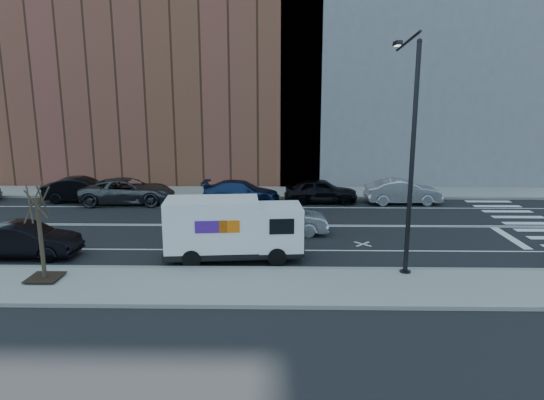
{
  "coord_description": "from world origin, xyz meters",
  "views": [
    {
      "loc": [
        2.01,
        -25.71,
        7.11
      ],
      "look_at": [
        1.56,
        0.18,
        1.4
      ],
      "focal_mm": 32.0,
      "sensor_mm": 36.0,
      "label": 1
    }
  ],
  "objects": [
    {
      "name": "sidewalk_far",
      "position": [
        0.0,
        8.8,
        0.07
      ],
      "size": [
        44.0,
        3.6,
        0.15
      ],
      "primitive_type": "cube",
      "color": "gray",
      "rests_on": "ground"
    },
    {
      "name": "sidewalk_near",
      "position": [
        0.0,
        -8.8,
        0.07
      ],
      "size": [
        44.0,
        3.6,
        0.15
      ],
      "primitive_type": "cube",
      "color": "gray",
      "rests_on": "ground"
    },
    {
      "name": "far_parked_b",
      "position": [
        -11.2,
        5.77,
        0.82
      ],
      "size": [
        5.01,
        1.84,
        1.64
      ],
      "primitive_type": "imported",
      "rotation": [
        0.0,
        0.0,
        1.59
      ],
      "color": "black",
      "rests_on": "ground"
    },
    {
      "name": "ground",
      "position": [
        0.0,
        0.0,
        0.0
      ],
      "size": [
        120.0,
        120.0,
        0.0
      ],
      "primitive_type": "plane",
      "color": "black",
      "rests_on": "ground"
    },
    {
      "name": "bldg_brick",
      "position": [
        -8.0,
        15.6,
        11.0
      ],
      "size": [
        26.0,
        10.0,
        22.0
      ],
      "primitive_type": "cube",
      "color": "brown",
      "rests_on": "ground"
    },
    {
      "name": "far_parked_c",
      "position": [
        -8.0,
        5.31,
        0.84
      ],
      "size": [
        6.17,
        3.13,
        1.67
      ],
      "primitive_type": "imported",
      "rotation": [
        0.0,
        0.0,
        1.63
      ],
      "color": "#46484D",
      "rests_on": "ground"
    },
    {
      "name": "crosswalk",
      "position": [
        16.0,
        0.0,
        0.0
      ],
      "size": [
        3.0,
        14.0,
        0.01
      ],
      "primitive_type": null,
      "color": "white",
      "rests_on": "ground"
    },
    {
      "name": "curb_near",
      "position": [
        0.0,
        -7.0,
        0.08
      ],
      "size": [
        44.0,
        0.25,
        0.17
      ],
      "primitive_type": "cube",
      "color": "gray",
      "rests_on": "ground"
    },
    {
      "name": "streetlight",
      "position": [
        7.0,
        -6.91,
        5.08
      ],
      "size": [
        0.44,
        4.02,
        9.34
      ],
      "color": "black",
      "rests_on": "ground"
    },
    {
      "name": "street_tree",
      "position": [
        -7.0,
        -8.4,
        1.45
      ],
      "size": [
        1.2,
        1.2,
        3.75
      ],
      "color": "black",
      "rests_on": "ground"
    },
    {
      "name": "far_parked_f",
      "position": [
        10.06,
        5.57,
        0.8
      ],
      "size": [
        4.94,
        1.89,
        1.61
      ],
      "primitive_type": "imported",
      "rotation": [
        0.0,
        0.0,
        1.61
      ],
      "color": "#B2B2B7",
      "rests_on": "ground"
    },
    {
      "name": "near_parked_rear_a",
      "position": [
        -9.28,
        -5.44,
        0.78
      ],
      "size": [
        4.72,
        1.65,
        1.56
      ],
      "primitive_type": "imported",
      "rotation": [
        0.0,
        0.0,
        1.57
      ],
      "color": "black",
      "rests_on": "ground"
    },
    {
      "name": "far_parked_e",
      "position": [
        4.69,
        5.73,
        0.82
      ],
      "size": [
        4.82,
        1.98,
        1.63
      ],
      "primitive_type": "imported",
      "rotation": [
        0.0,
        0.0,
        1.58
      ],
      "color": "black",
      "rests_on": "ground"
    },
    {
      "name": "driving_sedan",
      "position": [
        2.04,
        -1.62,
        0.79
      ],
      "size": [
        4.86,
        1.94,
        1.57
      ],
      "primitive_type": "imported",
      "rotation": [
        0.0,
        0.0,
        1.63
      ],
      "color": "silver",
      "rests_on": "ground"
    },
    {
      "name": "far_parked_d",
      "position": [
        -0.58,
        5.65,
        0.74
      ],
      "size": [
        5.21,
        2.4,
        1.48
      ],
      "primitive_type": "imported",
      "rotation": [
        0.0,
        0.0,
        1.5
      ],
      "color": "navy",
      "rests_on": "ground"
    },
    {
      "name": "road_markings",
      "position": [
        0.0,
        0.0,
        0.0
      ],
      "size": [
        40.0,
        8.6,
        0.01
      ],
      "primitive_type": null,
      "color": "white",
      "rests_on": "ground"
    },
    {
      "name": "bldg_concrete",
      "position": [
        12.0,
        15.6,
        13.0
      ],
      "size": [
        20.0,
        10.0,
        26.0
      ],
      "primitive_type": "cube",
      "color": "slate",
      "rests_on": "ground"
    },
    {
      "name": "curb_far",
      "position": [
        0.0,
        7.0,
        0.08
      ],
      "size": [
        44.0,
        0.25,
        0.17
      ],
      "primitive_type": "cube",
      "color": "gray",
      "rests_on": "ground"
    },
    {
      "name": "fedex_van",
      "position": [
        -0.05,
        -5.6,
        1.43
      ],
      "size": [
        6.11,
        2.55,
        2.72
      ],
      "rotation": [
        0.0,
        0.0,
        0.09
      ],
      "color": "black",
      "rests_on": "ground"
    }
  ]
}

